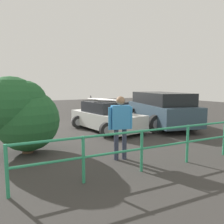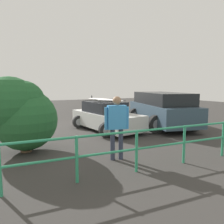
% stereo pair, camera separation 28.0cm
% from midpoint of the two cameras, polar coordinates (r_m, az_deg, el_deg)
% --- Properties ---
extents(ground_plane, '(44.00, 44.00, 0.02)m').
position_cam_midpoint_polar(ground_plane, '(10.93, -6.69, -4.50)').
color(ground_plane, '#383533').
rests_on(ground_plane, ground).
extents(sedan_car, '(2.66, 4.27, 1.66)m').
position_cam_midpoint_polar(sedan_car, '(10.52, -2.46, -1.24)').
color(sedan_car, silver).
rests_on(sedan_car, ground).
extents(suv_car, '(3.46, 5.22, 1.78)m').
position_cam_midpoint_polar(suv_car, '(11.75, 11.90, 0.86)').
color(suv_car, '#334756').
rests_on(suv_car, ground).
extents(person_bystander, '(0.70, 0.33, 1.85)m').
position_cam_midpoint_polar(person_bystander, '(6.26, 0.93, -2.62)').
color(person_bystander, '#33384C').
rests_on(person_bystander, ground).
extents(railing_fence, '(9.17, 0.54, 1.06)m').
position_cam_midpoint_polar(railing_fence, '(6.42, 17.97, -6.45)').
color(railing_fence, '#2D9366').
rests_on(railing_fence, ground).
extents(bush_near_left, '(2.43, 2.14, 2.43)m').
position_cam_midpoint_polar(bush_near_left, '(7.44, -24.05, 0.12)').
color(bush_near_left, brown).
rests_on(bush_near_left, ground).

